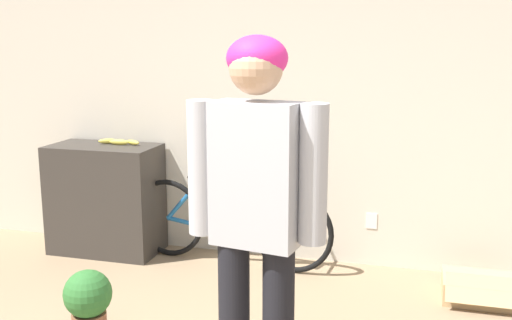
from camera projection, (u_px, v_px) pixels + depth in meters
The scene contains 7 objects.
wall_back at pixel (302, 92), 4.48m from camera, with size 8.00×0.07×2.60m.
side_shelf at pixel (106, 199), 4.79m from camera, with size 0.86×0.46×0.87m.
person at pixel (256, 200), 2.54m from camera, with size 0.61×0.25×1.71m.
bicycle at pixel (228, 221), 4.53m from camera, with size 1.64×0.46×0.69m.
banana at pixel (119, 142), 4.73m from camera, with size 0.37×0.10×0.04m.
cardboard_box at pixel (479, 289), 3.94m from camera, with size 0.46×0.42×0.22m.
potted_plant at pixel (88, 302), 3.36m from camera, with size 0.27×0.27×0.43m.
Camera 1 is at (0.87, -1.44, 1.69)m, focal length 42.00 mm.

